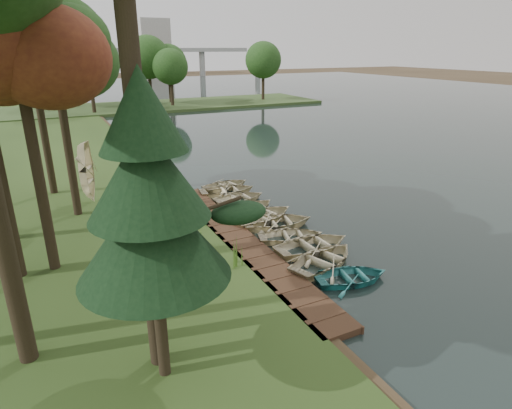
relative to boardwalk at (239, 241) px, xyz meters
name	(u,v)px	position (x,y,z in m)	size (l,w,h in m)	color
ground	(269,238)	(1.60, 0.00, -0.15)	(300.00, 300.00, 0.00)	#3D2F1D
water	(413,126)	(31.60, 20.00, -0.12)	(130.00, 200.00, 0.05)	black
boardwalk	(239,241)	(0.00, 0.00, 0.00)	(1.60, 16.00, 0.30)	#392416
peninsula	(162,106)	(9.60, 50.00, 0.08)	(50.00, 14.00, 0.45)	#324820
far_trees	(136,64)	(6.27, 50.00, 6.28)	(45.60, 5.60, 8.80)	black
bridge	(112,53)	(13.91, 120.00, 6.93)	(95.90, 4.00, 8.60)	#A5A5A0
building_a	(154,47)	(31.60, 140.00, 8.85)	(10.00, 8.00, 18.00)	#A5A5A0
building_b	(44,56)	(-3.40, 145.00, 5.85)	(8.00, 8.00, 12.00)	#A5A5A0
rowboat_0	(352,275)	(2.51, -5.23, 0.21)	(2.13, 2.98, 0.62)	teal
rowboat_1	(324,258)	(2.30, -3.64, 0.27)	(2.58, 3.61, 0.75)	beige
rowboat_2	(313,243)	(2.67, -2.28, 0.28)	(2.63, 3.69, 0.76)	beige
rowboat_3	(291,234)	(2.34, -0.87, 0.23)	(2.25, 3.15, 0.65)	beige
rowboat_4	(278,220)	(2.57, 0.86, 0.28)	(2.60, 3.64, 0.75)	beige
rowboat_5	(264,214)	(2.31, 1.88, 0.29)	(2.68, 3.75, 0.78)	beige
rowboat_6	(253,207)	(2.39, 3.37, 0.22)	(2.20, 3.08, 0.64)	beige
rowboat_7	(239,197)	(2.41, 5.24, 0.23)	(2.25, 3.15, 0.65)	beige
rowboat_8	(227,189)	(2.30, 6.82, 0.26)	(2.48, 3.47, 0.72)	beige
rowboat_9	(226,184)	(2.68, 7.90, 0.23)	(2.28, 3.19, 0.66)	beige
stored_rowboat	(92,196)	(-5.52, 8.42, 0.51)	(2.51, 3.51, 0.73)	beige
tree_2	(15,48)	(-7.89, 0.77, 8.57)	(4.03, 4.03, 10.24)	black
tree_4	(52,45)	(-6.46, 6.75, 8.68)	(4.55, 4.55, 10.54)	black
tree_6	(28,38)	(-7.44, 11.26, 9.08)	(4.09, 4.09, 10.78)	black
pine_tree	(149,200)	(-5.48, -7.15, 5.23)	(3.80, 3.80, 8.14)	black
reeds_0	(237,253)	(-1.14, -2.35, 0.69)	(0.60, 0.60, 1.08)	#3F661E
reeds_1	(198,239)	(-2.06, -0.15, 0.59)	(0.60, 0.60, 0.88)	#3F661E
reeds_2	(200,215)	(-1.10, 2.31, 0.71)	(0.60, 0.60, 1.11)	#3F661E
reeds_3	(154,208)	(-2.88, 4.41, 0.65)	(0.60, 0.60, 1.00)	#3F661E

